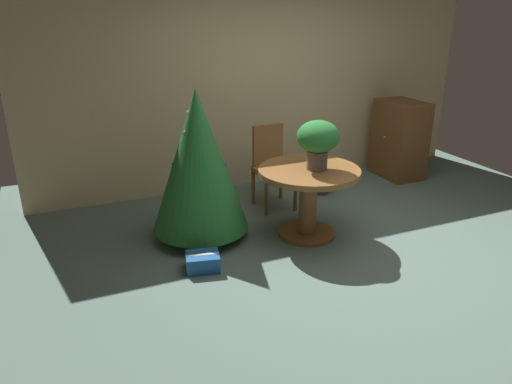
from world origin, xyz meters
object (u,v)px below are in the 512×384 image
(round_dining_table, at_px, (308,188))
(wooden_chair_far, at_px, (271,163))
(flower_vase, at_px, (318,139))
(holiday_tree, at_px, (198,161))
(gift_box_blue, at_px, (203,262))
(wooden_cabinet, at_px, (399,139))
(potted_plant, at_px, (322,176))

(round_dining_table, relative_size, wooden_chair_far, 1.07)
(flower_vase, distance_m, holiday_tree, 1.19)
(gift_box_blue, bearing_deg, holiday_tree, 73.91)
(wooden_chair_far, bearing_deg, holiday_tree, -154.26)
(wooden_chair_far, relative_size, wooden_cabinet, 0.91)
(round_dining_table, xyz_separation_m, potted_plant, (0.75, 0.98, -0.28))
(round_dining_table, relative_size, holiday_tree, 0.67)
(potted_plant, bearing_deg, wooden_cabinet, 8.19)
(round_dining_table, xyz_separation_m, wooden_cabinet, (2.07, 1.17, 0.00))
(flower_vase, distance_m, gift_box_blue, 1.61)
(gift_box_blue, distance_m, wooden_cabinet, 3.61)
(wooden_chair_far, bearing_deg, gift_box_blue, -136.46)
(holiday_tree, xyz_separation_m, potted_plant, (1.77, 0.58, -0.58))
(round_dining_table, height_order, potted_plant, round_dining_table)
(flower_vase, distance_m, wooden_chair_far, 1.07)
(wooden_chair_far, xyz_separation_m, wooden_cabinet, (2.07, 0.28, -0.00))
(flower_vase, xyz_separation_m, wooden_cabinet, (2.01, 1.22, -0.51))
(round_dining_table, xyz_separation_m, flower_vase, (0.06, -0.04, 0.51))
(flower_vase, distance_m, potted_plant, 1.47)
(round_dining_table, height_order, wooden_chair_far, wooden_chair_far)
(flower_vase, height_order, gift_box_blue, flower_vase)
(wooden_chair_far, relative_size, holiday_tree, 0.63)
(holiday_tree, xyz_separation_m, wooden_cabinet, (3.09, 0.77, -0.29))
(flower_vase, relative_size, wooden_chair_far, 0.51)
(wooden_chair_far, relative_size, gift_box_blue, 2.81)
(gift_box_blue, bearing_deg, wooden_cabinet, 23.56)
(gift_box_blue, bearing_deg, potted_plant, 32.36)
(gift_box_blue, relative_size, wooden_cabinet, 0.32)
(holiday_tree, height_order, gift_box_blue, holiday_tree)
(flower_vase, xyz_separation_m, holiday_tree, (-1.08, 0.44, -0.22))
(holiday_tree, height_order, potted_plant, holiday_tree)
(holiday_tree, distance_m, wooden_cabinet, 3.20)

